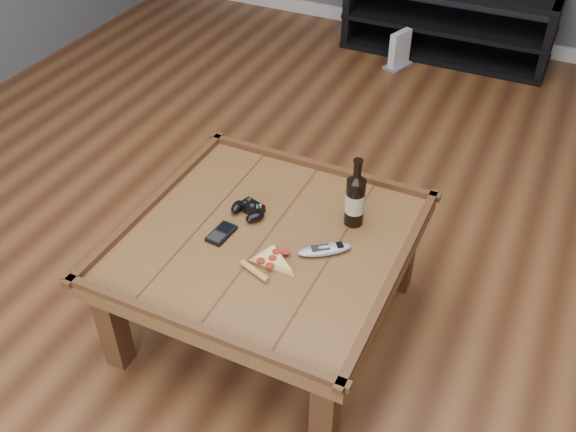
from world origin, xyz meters
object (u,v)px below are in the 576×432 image
at_px(media_console, 448,20).
at_px(game_console, 399,51).
at_px(smartphone, 221,233).
at_px(coffee_table, 266,249).
at_px(remote_control, 325,249).
at_px(game_controller, 248,210).
at_px(pizza_slice, 270,262).
at_px(beer_bottle, 355,198).

bearing_deg(media_console, game_console, -124.32).
distance_m(smartphone, game_console, 2.50).
height_order(coffee_table, game_console, coffee_table).
bearing_deg(smartphone, remote_control, 16.09).
distance_m(game_controller, pizza_slice, 0.28).
bearing_deg(coffee_table, media_console, 90.00).
bearing_deg(smartphone, game_controller, 82.49).
relative_size(pizza_slice, remote_control, 1.34).
relative_size(smartphone, remote_control, 0.65).
distance_m(media_console, beer_bottle, 2.57).
distance_m(coffee_table, game_console, 2.44).
xyz_separation_m(media_console, smartphone, (-0.15, -2.81, 0.21)).
xyz_separation_m(beer_bottle, game_console, (-0.48, 2.20, -0.45)).
bearing_deg(smartphone, game_console, 96.63).
bearing_deg(pizza_slice, beer_bottle, 80.60).
bearing_deg(game_console, beer_bottle, -58.40).
xyz_separation_m(smartphone, remote_control, (0.38, 0.07, 0.01)).
distance_m(media_console, game_console, 0.42).
distance_m(game_controller, game_console, 2.35).
relative_size(coffee_table, game_controller, 6.71).
bearing_deg(game_controller, remote_control, 3.41).
relative_size(media_console, pizza_slice, 5.43).
bearing_deg(beer_bottle, game_console, 102.39).
distance_m(media_console, smartphone, 2.82).
xyz_separation_m(beer_bottle, game_controller, (-0.38, -0.12, -0.09)).
bearing_deg(coffee_table, game_console, 95.38).
xyz_separation_m(pizza_slice, game_console, (-0.30, 2.53, -0.34)).
bearing_deg(smartphone, pizza_slice, -9.31).
xyz_separation_m(media_console, game_console, (-0.23, -0.33, -0.13)).
height_order(pizza_slice, game_console, pizza_slice).
bearing_deg(pizza_slice, remote_control, 60.73).
bearing_deg(game_console, game_controller, -68.16).
bearing_deg(coffee_table, beer_bottle, 40.24).
distance_m(remote_control, game_console, 2.47).
distance_m(smartphone, remote_control, 0.38).
distance_m(media_console, remote_control, 2.75).
relative_size(media_console, game_controller, 9.12).
height_order(media_console, game_console, media_console).
bearing_deg(pizza_slice, smartphone, -174.90).
bearing_deg(game_controller, smartphone, -86.74).
bearing_deg(remote_control, pizza_slice, -85.93).
height_order(coffee_table, game_controller, game_controller).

